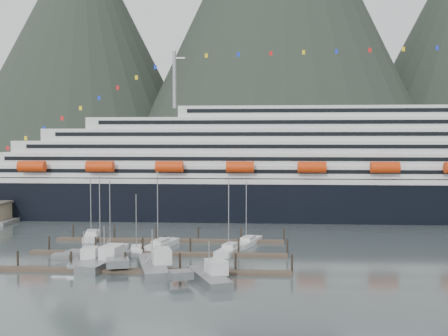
{
  "coord_description": "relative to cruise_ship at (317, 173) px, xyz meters",
  "views": [
    {
      "loc": [
        13.54,
        -91.92,
        21.15
      ],
      "look_at": [
        6.12,
        22.0,
        15.17
      ],
      "focal_mm": 42.0,
      "sensor_mm": 36.0,
      "label": 1
    }
  ],
  "objects": [
    {
      "name": "cruise_ship",
      "position": [
        0.0,
        0.0,
        0.0
      ],
      "size": [
        210.0,
        30.4,
        50.3
      ],
      "color": "black",
      "rests_on": "ground"
    },
    {
      "name": "sailboat_d",
      "position": [
        -35.69,
        -45.31,
        -11.6
      ],
      "size": [
        6.03,
        11.94,
        15.75
      ],
      "rotation": [
        0.0,
        0.0,
        1.28
      ],
      "color": "silver",
      "rests_on": "ground"
    },
    {
      "name": "sailboat_a",
      "position": [
        -43.71,
        -51.23,
        -11.6
      ],
      "size": [
        3.96,
        9.86,
        14.25
      ],
      "rotation": [
        0.0,
        0.0,
        1.44
      ],
      "color": "silver",
      "rests_on": "ground"
    },
    {
      "name": "dock_near",
      "position": [
        -34.95,
        -64.89,
        -11.73
      ],
      "size": [
        48.18,
        2.28,
        3.2
      ],
      "color": "#3F3229",
      "rests_on": "ground"
    },
    {
      "name": "mountains",
      "position": [
        22.46,
        533.6,
        151.36
      ],
      "size": [
        870.0,
        440.0,
        420.0
      ],
      "color": "black",
      "rests_on": "ground"
    },
    {
      "name": "dock_far",
      "position": [
        -34.95,
        -38.89,
        -11.73
      ],
      "size": [
        48.18,
        2.28,
        3.2
      ],
      "color": "#3F3229",
      "rests_on": "ground"
    },
    {
      "name": "trawler_a",
      "position": [
        -42.51,
        -60.83,
        -11.1
      ],
      "size": [
        10.21,
        14.0,
        7.46
      ],
      "rotation": [
        0.0,
        0.0,
        1.39
      ],
      "color": "gray",
      "rests_on": "ground"
    },
    {
      "name": "trawler_b",
      "position": [
        -46.1,
        -60.6,
        -11.2
      ],
      "size": [
        7.66,
        10.05,
        6.33
      ],
      "rotation": [
        0.0,
        0.0,
        1.66
      ],
      "color": "gray",
      "rests_on": "ground"
    },
    {
      "name": "ground",
      "position": [
        -30.03,
        -54.94,
        -12.04
      ],
      "size": [
        1600.0,
        1600.0,
        0.0
      ],
      "primitive_type": "plane",
      "color": "#4F5C5D",
      "rests_on": "ground"
    },
    {
      "name": "sailboat_g",
      "position": [
        -18.48,
        -41.11,
        -11.62
      ],
      "size": [
        5.88,
        11.26,
        13.49
      ],
      "rotation": [
        0.0,
        0.0,
        1.27
      ],
      "color": "silver",
      "rests_on": "ground"
    },
    {
      "name": "trawler_c",
      "position": [
        -33.71,
        -63.9,
        -11.1
      ],
      "size": [
        11.44,
        15.04,
        7.47
      ],
      "rotation": [
        0.0,
        0.0,
        1.88
      ],
      "color": "gray",
      "rests_on": "ground"
    },
    {
      "name": "sailboat_c",
      "position": [
        -39.27,
        -50.51,
        -11.64
      ],
      "size": [
        3.82,
        8.67,
        11.6
      ],
      "rotation": [
        0.0,
        0.0,
        1.76
      ],
      "color": "silver",
      "rests_on": "ground"
    },
    {
      "name": "trawler_d",
      "position": [
        -23.84,
        -70.0,
        -11.16
      ],
      "size": [
        9.91,
        11.89,
        6.83
      ],
      "rotation": [
        0.0,
        0.0,
        1.99
      ],
      "color": "gray",
      "rests_on": "ground"
    },
    {
      "name": "sailboat_h",
      "position": [
        -21.62,
        -49.06,
        -11.6
      ],
      "size": [
        5.8,
        10.52,
        14.44
      ],
      "rotation": [
        0.0,
        0.0,
        1.27
      ],
      "color": "silver",
      "rests_on": "ground"
    },
    {
      "name": "sailboat_b",
      "position": [
        -44.73,
        -54.92,
        -11.61
      ],
      "size": [
        3.63,
        9.64,
        15.29
      ],
      "rotation": [
        0.0,
        0.0,
        1.7
      ],
      "color": "silver",
      "rests_on": "ground"
    },
    {
      "name": "sailboat_e",
      "position": [
        -52.42,
        -36.54,
        -11.61
      ],
      "size": [
        5.13,
        11.33,
        13.79
      ],
      "rotation": [
        0.0,
        0.0,
        1.79
      ],
      "color": "silver",
      "rests_on": "ground"
    },
    {
      "name": "dock_mid",
      "position": [
        -34.95,
        -51.89,
        -11.73
      ],
      "size": [
        48.18,
        2.28,
        3.2
      ],
      "color": "#3F3229",
      "rests_on": "ground"
    }
  ]
}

